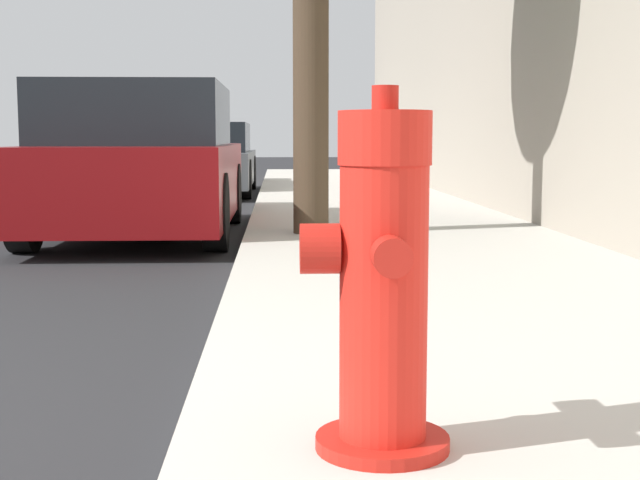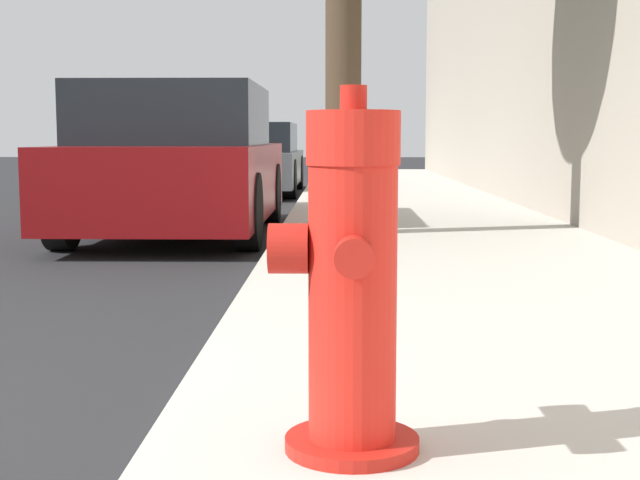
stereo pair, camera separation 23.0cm
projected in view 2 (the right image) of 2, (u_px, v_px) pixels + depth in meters
The scene contains 4 objects.
sidewalk_slab at pixel (638, 467), 2.42m from camera, with size 2.69×40.00×0.16m.
fire_hydrant at pixel (351, 287), 2.28m from camera, with size 0.39×0.40×0.94m.
parked_car_near at pixel (179, 164), 8.75m from camera, with size 1.81×4.01×1.46m.
parked_car_mid at pixel (249, 159), 15.11m from camera, with size 1.70×4.18×1.20m.
Camera 2 is at (2.42, -2.35, 0.97)m, focal length 50.00 mm.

